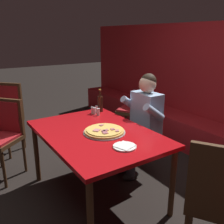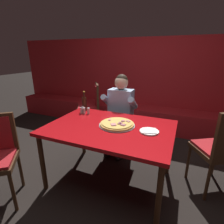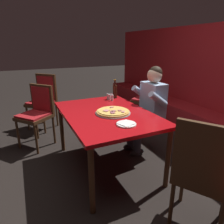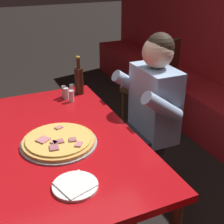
{
  "view_description": "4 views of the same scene",
  "coord_description": "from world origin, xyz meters",
  "px_view_note": "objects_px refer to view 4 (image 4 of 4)",
  "views": [
    {
      "loc": [
        2.07,
        -1.17,
        1.72
      ],
      "look_at": [
        0.15,
        0.1,
        1.0
      ],
      "focal_mm": 40.0,
      "sensor_mm": 36.0,
      "label": 1
    },
    {
      "loc": [
        0.76,
        -1.73,
        1.58
      ],
      "look_at": [
        -0.05,
        0.18,
        0.88
      ],
      "focal_mm": 28.0,
      "sensor_mm": 36.0,
      "label": 2
    },
    {
      "loc": [
        2.14,
        -0.93,
        1.56
      ],
      "look_at": [
        -0.05,
        0.1,
        0.74
      ],
      "focal_mm": 32.0,
      "sensor_mm": 36.0,
      "label": 3
    },
    {
      "loc": [
        1.55,
        -0.28,
        1.69
      ],
      "look_at": [
        0.23,
        0.31,
        0.98
      ],
      "focal_mm": 50.0,
      "sensor_mm": 36.0,
      "label": 4
    }
  ],
  "objects_px": {
    "plate_white_paper": "(75,186)",
    "main_dining_table": "(47,151)",
    "shaker_oregano": "(72,90)",
    "shaker_red_pepper_flakes": "(64,92)",
    "pizza": "(59,141)",
    "diner_seated_blue_shirt": "(144,115)",
    "shaker_black_pepper": "(71,97)",
    "beer_bottle": "(79,80)",
    "shaker_parmesan": "(66,94)",
    "dining_chair_far_right": "(156,80)"
  },
  "relations": [
    {
      "from": "plate_white_paper",
      "to": "shaker_red_pepper_flakes",
      "type": "relative_size",
      "value": 2.44
    },
    {
      "from": "beer_bottle",
      "to": "shaker_parmesan",
      "type": "distance_m",
      "value": 0.16
    },
    {
      "from": "shaker_parmesan",
      "to": "diner_seated_blue_shirt",
      "type": "relative_size",
      "value": 0.07
    },
    {
      "from": "shaker_oregano",
      "to": "shaker_red_pepper_flakes",
      "type": "xyz_separation_m",
      "value": [
        0.01,
        -0.06,
        0.0
      ]
    },
    {
      "from": "dining_chair_far_right",
      "to": "shaker_red_pepper_flakes",
      "type": "bearing_deg",
      "value": -67.31
    },
    {
      "from": "plate_white_paper",
      "to": "shaker_red_pepper_flakes",
      "type": "height_order",
      "value": "shaker_red_pepper_flakes"
    },
    {
      "from": "main_dining_table",
      "to": "shaker_oregano",
      "type": "relative_size",
      "value": 16.95
    },
    {
      "from": "plate_white_paper",
      "to": "shaker_black_pepper",
      "type": "height_order",
      "value": "shaker_black_pepper"
    },
    {
      "from": "pizza",
      "to": "diner_seated_blue_shirt",
      "type": "bearing_deg",
      "value": 108.84
    },
    {
      "from": "diner_seated_blue_shirt",
      "to": "beer_bottle",
      "type": "bearing_deg",
      "value": -142.36
    },
    {
      "from": "shaker_black_pepper",
      "to": "diner_seated_blue_shirt",
      "type": "height_order",
      "value": "diner_seated_blue_shirt"
    },
    {
      "from": "shaker_parmesan",
      "to": "dining_chair_far_right",
      "type": "distance_m",
      "value": 1.21
    },
    {
      "from": "pizza",
      "to": "shaker_red_pepper_flakes",
      "type": "distance_m",
      "value": 0.67
    },
    {
      "from": "plate_white_paper",
      "to": "beer_bottle",
      "type": "xyz_separation_m",
      "value": [
        -1.04,
        0.37,
        0.1
      ]
    },
    {
      "from": "pizza",
      "to": "shaker_red_pepper_flakes",
      "type": "xyz_separation_m",
      "value": [
        -0.63,
        0.22,
        0.02
      ]
    },
    {
      "from": "shaker_red_pepper_flakes",
      "to": "diner_seated_blue_shirt",
      "type": "xyz_separation_m",
      "value": [
        0.4,
        0.46,
        -0.1
      ]
    },
    {
      "from": "main_dining_table",
      "to": "beer_bottle",
      "type": "distance_m",
      "value": 0.73
    },
    {
      "from": "plate_white_paper",
      "to": "beer_bottle",
      "type": "relative_size",
      "value": 0.72
    },
    {
      "from": "shaker_oregano",
      "to": "shaker_black_pepper",
      "type": "bearing_deg",
      "value": -19.42
    },
    {
      "from": "pizza",
      "to": "beer_bottle",
      "type": "xyz_separation_m",
      "value": [
        -0.66,
        0.34,
        0.09
      ]
    },
    {
      "from": "shaker_oregano",
      "to": "diner_seated_blue_shirt",
      "type": "distance_m",
      "value": 0.58
    },
    {
      "from": "main_dining_table",
      "to": "plate_white_paper",
      "type": "height_order",
      "value": "plate_white_paper"
    },
    {
      "from": "main_dining_table",
      "to": "shaker_red_pepper_flakes",
      "type": "relative_size",
      "value": 16.95
    },
    {
      "from": "plate_white_paper",
      "to": "dining_chair_far_right",
      "type": "bearing_deg",
      "value": 137.93
    },
    {
      "from": "shaker_parmesan",
      "to": "plate_white_paper",
      "type": "bearing_deg",
      "value": -14.32
    },
    {
      "from": "pizza",
      "to": "dining_chair_far_right",
      "type": "bearing_deg",
      "value": 129.83
    },
    {
      "from": "plate_white_paper",
      "to": "shaker_oregano",
      "type": "bearing_deg",
      "value": 163.27
    },
    {
      "from": "dining_chair_far_right",
      "to": "main_dining_table",
      "type": "bearing_deg",
      "value": -53.19
    },
    {
      "from": "shaker_parmesan",
      "to": "dining_chair_far_right",
      "type": "xyz_separation_m",
      "value": [
        -0.5,
        1.08,
        -0.22
      ]
    },
    {
      "from": "dining_chair_far_right",
      "to": "shaker_oregano",
      "type": "bearing_deg",
      "value": -66.65
    },
    {
      "from": "main_dining_table",
      "to": "diner_seated_blue_shirt",
      "type": "bearing_deg",
      "value": 102.38
    },
    {
      "from": "beer_bottle",
      "to": "shaker_oregano",
      "type": "bearing_deg",
      "value": -79.81
    },
    {
      "from": "shaker_oregano",
      "to": "dining_chair_far_right",
      "type": "height_order",
      "value": "dining_chair_far_right"
    },
    {
      "from": "main_dining_table",
      "to": "shaker_oregano",
      "type": "bearing_deg",
      "value": 149.66
    },
    {
      "from": "plate_white_paper",
      "to": "main_dining_table",
      "type": "bearing_deg",
      "value": -176.82
    },
    {
      "from": "shaker_black_pepper",
      "to": "diner_seated_blue_shirt",
      "type": "bearing_deg",
      "value": 55.21
    },
    {
      "from": "shaker_red_pepper_flakes",
      "to": "diner_seated_blue_shirt",
      "type": "distance_m",
      "value": 0.62
    },
    {
      "from": "pizza",
      "to": "plate_white_paper",
      "type": "height_order",
      "value": "pizza"
    },
    {
      "from": "pizza",
      "to": "dining_chair_far_right",
      "type": "height_order",
      "value": "dining_chair_far_right"
    },
    {
      "from": "pizza",
      "to": "dining_chair_far_right",
      "type": "relative_size",
      "value": 0.43
    },
    {
      "from": "shaker_oregano",
      "to": "shaker_parmesan",
      "type": "bearing_deg",
      "value": -47.82
    },
    {
      "from": "shaker_oregano",
      "to": "shaker_red_pepper_flakes",
      "type": "distance_m",
      "value": 0.07
    },
    {
      "from": "diner_seated_blue_shirt",
      "to": "shaker_red_pepper_flakes",
      "type": "bearing_deg",
      "value": -131.32
    },
    {
      "from": "pizza",
      "to": "main_dining_table",
      "type": "bearing_deg",
      "value": -141.09
    },
    {
      "from": "main_dining_table",
      "to": "shaker_oregano",
      "type": "height_order",
      "value": "shaker_oregano"
    },
    {
      "from": "beer_bottle",
      "to": "diner_seated_blue_shirt",
      "type": "distance_m",
      "value": 0.56
    },
    {
      "from": "shaker_parmesan",
      "to": "shaker_black_pepper",
      "type": "distance_m",
      "value": 0.06
    },
    {
      "from": "main_dining_table",
      "to": "pizza",
      "type": "distance_m",
      "value": 0.13
    },
    {
      "from": "beer_bottle",
      "to": "dining_chair_far_right",
      "type": "bearing_deg",
      "value": 114.15
    },
    {
      "from": "shaker_parmesan",
      "to": "shaker_black_pepper",
      "type": "relative_size",
      "value": 1.0
    }
  ]
}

